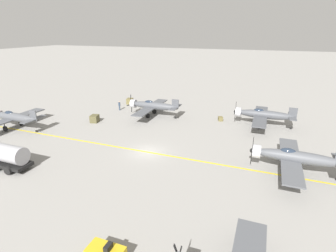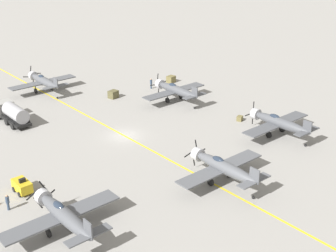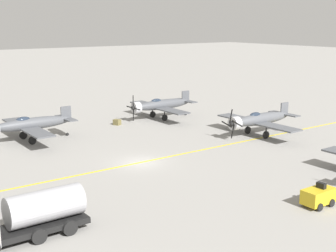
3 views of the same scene
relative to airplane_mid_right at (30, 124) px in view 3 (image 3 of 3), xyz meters
The scene contains 8 objects.
ground_plane 15.81m from the airplane_mid_right, 158.55° to the right, with size 400.00×400.00×0.00m, color gray.
taxiway_stripe 15.81m from the airplane_mid_right, 158.55° to the right, with size 0.30×160.00×0.01m, color yellow.
airplane_mid_right is the anchor object (origin of this frame).
airplane_near_right 19.65m from the airplane_mid_right, 85.15° to the right, with size 12.00×9.98×3.80m.
airplane_near_center 27.14m from the airplane_mid_right, 120.18° to the right, with size 12.00×9.98×3.77m.
fuel_tanker 25.93m from the airplane_mid_right, 159.44° to the left, with size 2.68×8.00×2.98m.
tow_tractor 33.57m from the airplane_mid_right, 161.54° to the right, with size 1.57×2.60×1.79m.
supply_crate_outboard 12.76m from the airplane_mid_right, 81.89° to the right, with size 0.89×0.74×0.74m, color brown.
Camera 3 is at (-37.40, 23.67, 13.57)m, focal length 50.00 mm.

